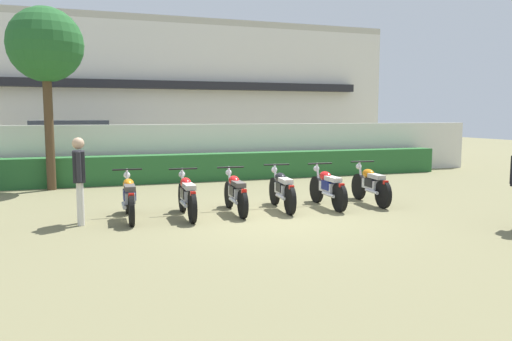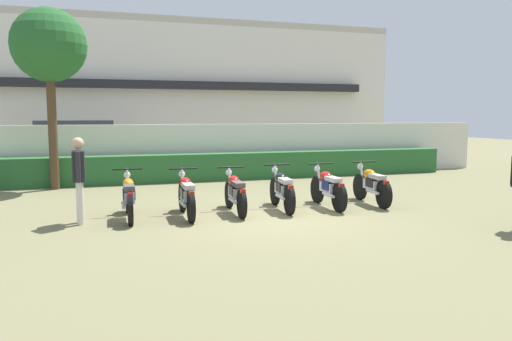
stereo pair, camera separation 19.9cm
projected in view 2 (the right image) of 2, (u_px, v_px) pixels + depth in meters
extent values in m
plane|color=olive|center=(272.00, 218.00, 10.10)|extent=(60.00, 60.00, 0.00)
cube|color=silver|center=(163.00, 95.00, 25.53)|extent=(22.27, 6.00, 6.23)
cube|color=black|center=(172.00, 85.00, 22.42)|extent=(18.71, 0.50, 0.36)
cube|color=#B2AD9E|center=(162.00, 30.00, 25.16)|extent=(22.27, 6.00, 0.30)
cube|color=silver|center=(203.00, 151.00, 16.50)|extent=(21.16, 0.30, 1.78)
cube|color=#28602D|center=(207.00, 167.00, 15.89)|extent=(16.92, 0.70, 0.86)
cube|color=#9EA3A8|center=(80.00, 151.00, 18.54)|extent=(4.65, 2.25, 1.00)
cube|color=#2D333D|center=(73.00, 129.00, 18.37)|extent=(2.84, 1.94, 0.65)
cylinder|color=black|center=(120.00, 158.00, 20.04)|extent=(0.70, 0.28, 0.68)
cylinder|color=black|center=(127.00, 162.00, 18.34)|extent=(0.70, 0.28, 0.68)
cylinder|color=black|center=(35.00, 161.00, 18.81)|extent=(0.70, 0.28, 0.68)
cylinder|color=black|center=(34.00, 166.00, 17.12)|extent=(0.70, 0.28, 0.68)
cylinder|color=#4C3823|center=(53.00, 131.00, 13.85)|extent=(0.24, 0.24, 3.28)
sphere|color=#235B28|center=(49.00, 45.00, 13.58)|extent=(2.02, 2.02, 2.02)
cylinder|color=black|center=(128.00, 198.00, 10.62)|extent=(0.10, 0.64, 0.64)
cylinder|color=black|center=(130.00, 209.00, 9.41)|extent=(0.10, 0.64, 0.64)
cube|color=silver|center=(129.00, 196.00, 9.95)|extent=(0.21, 0.60, 0.22)
ellipsoid|color=orange|center=(128.00, 184.00, 10.08)|extent=(0.23, 0.45, 0.22)
cube|color=#4C4742|center=(129.00, 187.00, 9.71)|extent=(0.21, 0.52, 0.10)
cube|color=red|center=(130.00, 195.00, 9.28)|extent=(0.10, 0.08, 0.08)
cylinder|color=silver|center=(128.00, 184.00, 10.50)|extent=(0.06, 0.23, 0.65)
cylinder|color=black|center=(127.00, 169.00, 10.37)|extent=(0.60, 0.05, 0.04)
sphere|color=silver|center=(127.00, 175.00, 10.58)|extent=(0.14, 0.14, 0.14)
cylinder|color=silver|center=(123.00, 205.00, 9.69)|extent=(0.08, 0.55, 0.07)
cube|color=navy|center=(129.00, 194.00, 9.90)|extent=(0.25, 0.37, 0.20)
cylinder|color=black|center=(182.00, 197.00, 10.79)|extent=(0.11, 0.63, 0.62)
cylinder|color=black|center=(191.00, 207.00, 9.64)|extent=(0.11, 0.63, 0.62)
cube|color=silver|center=(187.00, 195.00, 10.15)|extent=(0.21, 0.60, 0.22)
ellipsoid|color=red|center=(185.00, 183.00, 10.29)|extent=(0.23, 0.45, 0.22)
cube|color=#B2ADA3|center=(188.00, 186.00, 9.91)|extent=(0.21, 0.52, 0.10)
cube|color=red|center=(192.00, 193.00, 9.51)|extent=(0.10, 0.08, 0.08)
cylinder|color=silver|center=(183.00, 183.00, 10.67)|extent=(0.06, 0.23, 0.65)
cylinder|color=black|center=(183.00, 169.00, 10.54)|extent=(0.60, 0.05, 0.04)
sphere|color=silver|center=(182.00, 174.00, 10.75)|extent=(0.14, 0.14, 0.14)
cylinder|color=silver|center=(183.00, 204.00, 9.89)|extent=(0.08, 0.55, 0.07)
cube|color=black|center=(187.00, 193.00, 10.10)|extent=(0.25, 0.37, 0.20)
cylinder|color=black|center=(229.00, 195.00, 11.24)|extent=(0.12, 0.59, 0.59)
cylinder|color=black|center=(242.00, 204.00, 10.04)|extent=(0.12, 0.59, 0.59)
cube|color=silver|center=(236.00, 192.00, 10.58)|extent=(0.23, 0.61, 0.22)
ellipsoid|color=red|center=(234.00, 181.00, 10.72)|extent=(0.24, 0.45, 0.22)
cube|color=#4C4742|center=(238.00, 184.00, 10.34)|extent=(0.23, 0.53, 0.10)
cube|color=red|center=(243.00, 191.00, 9.92)|extent=(0.10, 0.08, 0.08)
cylinder|color=silver|center=(230.00, 181.00, 11.12)|extent=(0.06, 0.23, 0.65)
cylinder|color=black|center=(231.00, 167.00, 11.00)|extent=(0.60, 0.07, 0.04)
sphere|color=silver|center=(229.00, 172.00, 11.21)|extent=(0.14, 0.14, 0.14)
cylinder|color=silver|center=(233.00, 201.00, 10.32)|extent=(0.10, 0.55, 0.07)
cube|color=black|center=(236.00, 190.00, 10.53)|extent=(0.26, 0.37, 0.20)
cylinder|color=black|center=(275.00, 191.00, 11.57)|extent=(0.15, 0.64, 0.64)
cylinder|color=black|center=(289.00, 200.00, 10.39)|extent=(0.15, 0.64, 0.64)
cube|color=silver|center=(282.00, 189.00, 10.92)|extent=(0.26, 0.62, 0.22)
ellipsoid|color=black|center=(280.00, 178.00, 11.06)|extent=(0.26, 0.46, 0.22)
cube|color=beige|center=(285.00, 181.00, 10.67)|extent=(0.25, 0.54, 0.10)
cube|color=red|center=(291.00, 187.00, 10.27)|extent=(0.11, 0.09, 0.08)
cylinder|color=silver|center=(276.00, 178.00, 11.45)|extent=(0.07, 0.23, 0.65)
cylinder|color=black|center=(277.00, 165.00, 11.33)|extent=(0.60, 0.09, 0.04)
sphere|color=silver|center=(275.00, 170.00, 11.54)|extent=(0.14, 0.14, 0.14)
cylinder|color=silver|center=(280.00, 197.00, 10.67)|extent=(0.12, 0.55, 0.07)
cube|color=black|center=(283.00, 187.00, 10.87)|extent=(0.27, 0.38, 0.20)
cylinder|color=black|center=(317.00, 190.00, 11.84)|extent=(0.11, 0.63, 0.63)
cylinder|color=black|center=(339.00, 198.00, 10.68)|extent=(0.11, 0.63, 0.63)
cube|color=silver|center=(329.00, 187.00, 11.20)|extent=(0.22, 0.61, 0.22)
ellipsoid|color=red|center=(326.00, 176.00, 11.33)|extent=(0.23, 0.45, 0.22)
cube|color=beige|center=(333.00, 179.00, 10.95)|extent=(0.22, 0.53, 0.10)
cube|color=red|center=(342.00, 185.00, 10.56)|extent=(0.10, 0.08, 0.08)
cylinder|color=silver|center=(319.00, 177.00, 11.72)|extent=(0.06, 0.23, 0.65)
cylinder|color=black|center=(321.00, 164.00, 11.60)|extent=(0.60, 0.05, 0.04)
sphere|color=silver|center=(317.00, 169.00, 11.80)|extent=(0.14, 0.14, 0.14)
cylinder|color=silver|center=(328.00, 195.00, 10.94)|extent=(0.09, 0.55, 0.07)
cube|color=navy|center=(330.00, 185.00, 11.14)|extent=(0.25, 0.37, 0.20)
cylinder|color=black|center=(360.00, 187.00, 12.27)|extent=(0.14, 0.64, 0.64)
cylinder|color=black|center=(384.00, 195.00, 11.09)|extent=(0.14, 0.64, 0.64)
cube|color=silver|center=(372.00, 184.00, 11.61)|extent=(0.25, 0.61, 0.22)
ellipsoid|color=orange|center=(369.00, 174.00, 11.75)|extent=(0.25, 0.46, 0.22)
cube|color=#B2ADA3|center=(377.00, 177.00, 11.37)|extent=(0.24, 0.53, 0.10)
cube|color=red|center=(386.00, 183.00, 10.96)|extent=(0.11, 0.09, 0.08)
cylinder|color=silver|center=(362.00, 174.00, 12.15)|extent=(0.07, 0.23, 0.65)
cylinder|color=black|center=(364.00, 162.00, 12.03)|extent=(0.60, 0.08, 0.04)
sphere|color=silver|center=(360.00, 167.00, 12.24)|extent=(0.14, 0.14, 0.14)
cylinder|color=silver|center=(372.00, 192.00, 11.36)|extent=(0.11, 0.55, 0.07)
cube|color=black|center=(373.00, 183.00, 11.56)|extent=(0.27, 0.38, 0.20)
cylinder|color=silver|center=(80.00, 202.00, 9.65)|extent=(0.13, 0.13, 0.83)
cylinder|color=silver|center=(80.00, 203.00, 9.45)|extent=(0.13, 0.13, 0.83)
cube|color=#232328|center=(79.00, 166.00, 9.47)|extent=(0.22, 0.48, 0.59)
cylinder|color=#232328|center=(79.00, 164.00, 9.75)|extent=(0.09, 0.09, 0.56)
cylinder|color=#232328|center=(78.00, 167.00, 9.19)|extent=(0.09, 0.09, 0.56)
sphere|color=tan|center=(78.00, 143.00, 9.42)|extent=(0.22, 0.22, 0.22)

